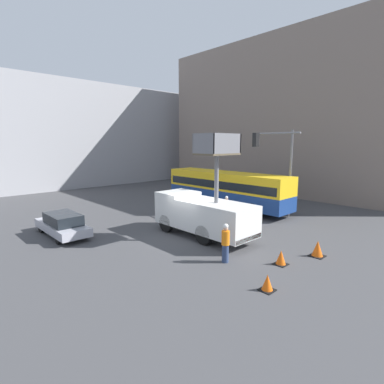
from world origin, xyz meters
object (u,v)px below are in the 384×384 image
at_px(parked_car_curbside, 63,224).
at_px(road_worker_directing, 226,208).
at_px(utility_truck, 203,212).
at_px(city_bus, 226,187).
at_px(traffic_cone_near_truck, 267,283).
at_px(traffic_cone_mid_road, 281,258).
at_px(traffic_light_pole, 279,159).
at_px(road_worker_near_truck, 225,243).
at_px(traffic_cone_far_side, 318,249).

bearing_deg(parked_car_curbside, road_worker_directing, -23.43).
bearing_deg(utility_truck, road_worker_directing, 21.15).
bearing_deg(city_bus, traffic_cone_near_truck, 141.86).
bearing_deg(traffic_cone_mid_road, road_worker_directing, 57.86).
xyz_separation_m(traffic_light_pole, traffic_cone_near_truck, (-9.83, -5.50, -4.11)).
distance_m(city_bus, traffic_cone_near_truck, 14.56).
height_order(road_worker_near_truck, traffic_cone_near_truck, road_worker_near_truck).
distance_m(traffic_light_pole, traffic_cone_mid_road, 9.50).
relative_size(traffic_cone_mid_road, traffic_cone_far_side, 0.86).
relative_size(traffic_light_pole, traffic_cone_mid_road, 9.65).
distance_m(city_bus, road_worker_near_truck, 11.87).
height_order(road_worker_directing, traffic_cone_far_side, road_worker_directing).
height_order(utility_truck, city_bus, utility_truck).
relative_size(city_bus, traffic_light_pole, 1.79).
bearing_deg(road_worker_near_truck, traffic_cone_near_truck, -71.90).
bearing_deg(road_worker_directing, road_worker_near_truck, -138.79).
bearing_deg(traffic_light_pole, city_bus, 88.25).
distance_m(utility_truck, traffic_light_pole, 7.52).
bearing_deg(city_bus, parked_car_curbside, 87.79).
bearing_deg(road_worker_near_truck, road_worker_directing, 75.87).
bearing_deg(road_worker_directing, utility_truck, -157.47).
bearing_deg(road_worker_directing, traffic_cone_mid_road, -120.77).
height_order(traffic_light_pole, traffic_cone_far_side, traffic_light_pole).
distance_m(traffic_cone_near_truck, traffic_cone_far_side, 4.81).
xyz_separation_m(utility_truck, road_worker_directing, (4.01, 1.55, -0.62)).
distance_m(road_worker_directing, traffic_cone_near_truck, 10.54).
bearing_deg(traffic_cone_mid_road, city_bus, 52.27).
bearing_deg(traffic_cone_near_truck, traffic_light_pole, 29.25).
relative_size(road_worker_directing, parked_car_curbside, 0.38).
relative_size(traffic_light_pole, road_worker_directing, 3.68).
height_order(traffic_cone_far_side, parked_car_curbside, parked_car_curbside).
xyz_separation_m(city_bus, traffic_cone_far_side, (-5.18, -10.27, -1.46)).
height_order(traffic_cone_near_truck, traffic_cone_mid_road, traffic_cone_mid_road).
relative_size(traffic_cone_near_truck, parked_car_curbside, 0.14).
distance_m(road_worker_near_truck, parked_car_curbside, 10.19).
height_order(traffic_light_pole, traffic_cone_mid_road, traffic_light_pole).
bearing_deg(utility_truck, parked_car_curbside, 135.59).
height_order(city_bus, traffic_light_pole, traffic_light_pole).
bearing_deg(utility_truck, traffic_cone_far_side, -73.15).
distance_m(city_bus, traffic_light_pole, 5.62).
bearing_deg(utility_truck, traffic_cone_mid_road, -93.90).
xyz_separation_m(road_worker_near_truck, parked_car_curbside, (-4.00, 9.37, -0.23)).
bearing_deg(road_worker_near_truck, traffic_cone_mid_road, -13.59).
xyz_separation_m(utility_truck, city_bus, (7.03, 4.15, 0.34)).
height_order(traffic_light_pole, road_worker_directing, traffic_light_pole).
bearing_deg(parked_car_curbside, utility_truck, -44.41).
relative_size(utility_truck, traffic_cone_far_side, 8.38).
bearing_deg(traffic_cone_far_side, road_worker_near_truck, 145.63).
xyz_separation_m(traffic_cone_mid_road, parked_car_curbside, (-5.65, 11.31, 0.39)).
bearing_deg(parked_car_curbside, traffic_cone_near_truck, -75.92).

